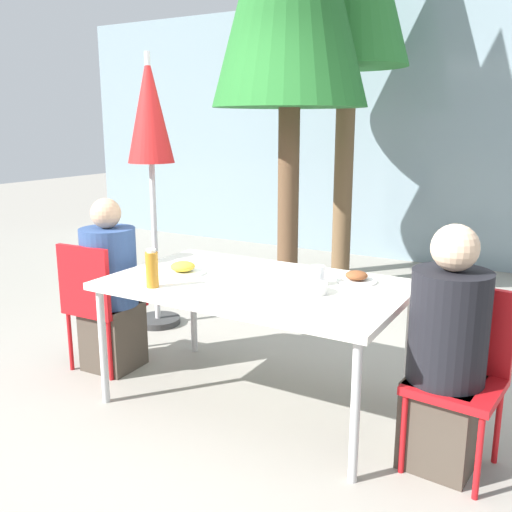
# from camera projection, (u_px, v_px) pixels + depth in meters

# --- Properties ---
(ground_plane) EXTENTS (24.00, 24.00, 0.00)m
(ground_plane) POSITION_uv_depth(u_px,v_px,m) (256.00, 401.00, 3.38)
(ground_plane) COLOR gray
(building_facade) EXTENTS (10.00, 0.20, 3.00)m
(building_facade) POSITION_uv_depth(u_px,v_px,m) (434.00, 132.00, 6.45)
(building_facade) COLOR gray
(building_facade) RESTS_ON ground
(dining_table) EXTENTS (1.66, 1.01, 0.74)m
(dining_table) POSITION_uv_depth(u_px,v_px,m) (256.00, 290.00, 3.22)
(dining_table) COLOR silver
(dining_table) RESTS_ON ground
(chair_left) EXTENTS (0.42, 0.42, 0.86)m
(chair_left) POSITION_uv_depth(u_px,v_px,m) (96.00, 298.00, 3.70)
(chair_left) COLOR red
(chair_left) RESTS_ON ground
(person_left) EXTENTS (0.36, 0.36, 1.15)m
(person_left) POSITION_uv_depth(u_px,v_px,m) (110.00, 291.00, 3.74)
(person_left) COLOR #473D33
(person_left) RESTS_ON ground
(chair_right) EXTENTS (0.44, 0.44, 0.86)m
(chair_right) POSITION_uv_depth(u_px,v_px,m) (461.00, 364.00, 2.68)
(chair_right) COLOR red
(chair_right) RESTS_ON ground
(person_right) EXTENTS (0.36, 0.36, 1.18)m
(person_right) POSITION_uv_depth(u_px,v_px,m) (446.00, 357.00, 2.64)
(person_right) COLOR #473D33
(person_right) RESTS_ON ground
(closed_umbrella) EXTENTS (0.36, 0.36, 2.12)m
(closed_umbrella) POSITION_uv_depth(u_px,v_px,m) (150.00, 124.00, 4.32)
(closed_umbrella) COLOR #333333
(closed_umbrella) RESTS_ON ground
(plate_0) EXTENTS (0.23, 0.23, 0.06)m
(plate_0) POSITION_uv_depth(u_px,v_px,m) (356.00, 278.00, 3.20)
(plate_0) COLOR white
(plate_0) RESTS_ON dining_table
(plate_1) EXTENTS (0.27, 0.27, 0.07)m
(plate_1) POSITION_uv_depth(u_px,v_px,m) (183.00, 269.00, 3.38)
(plate_1) COLOR white
(plate_1) RESTS_ON dining_table
(bottle) EXTENTS (0.07, 0.07, 0.21)m
(bottle) POSITION_uv_depth(u_px,v_px,m) (152.00, 269.00, 3.08)
(bottle) COLOR #B7751E
(bottle) RESTS_ON dining_table
(drinking_cup) EXTENTS (0.08, 0.08, 0.11)m
(drinking_cup) POSITION_uv_depth(u_px,v_px,m) (318.00, 275.00, 3.14)
(drinking_cup) COLOR white
(drinking_cup) RESTS_ON dining_table
(salad_bowl) EXTENTS (0.17, 0.17, 0.05)m
(salad_bowl) POSITION_uv_depth(u_px,v_px,m) (311.00, 288.00, 3.00)
(salad_bowl) COLOR white
(salad_bowl) RESTS_ON dining_table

